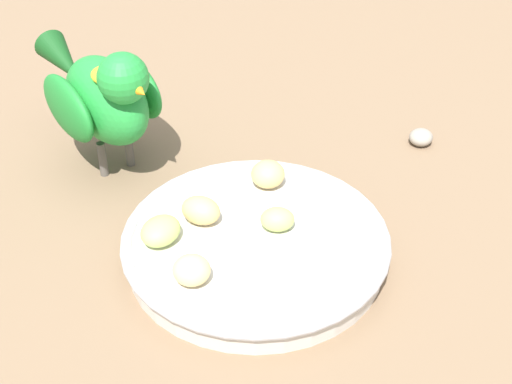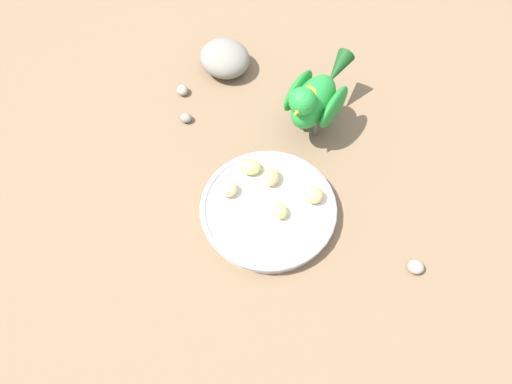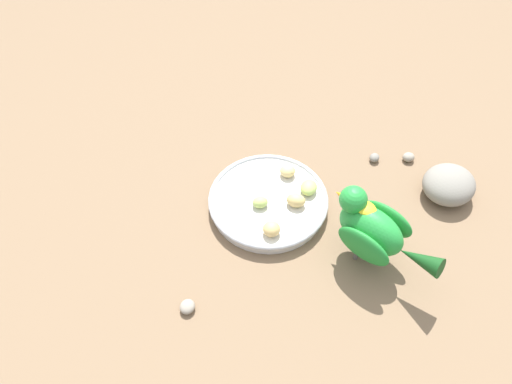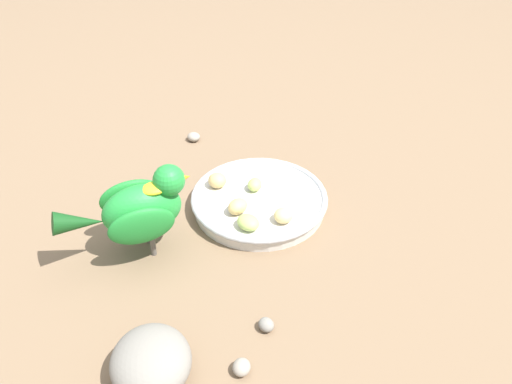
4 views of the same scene
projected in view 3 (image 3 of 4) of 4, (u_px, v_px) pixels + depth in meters
The scene contains 12 objects.
ground_plane at pixel (264, 199), 0.90m from camera, with size 4.00×4.00×0.00m, color #7A6047.
feeding_bowl at pixel (268, 201), 0.88m from camera, with size 0.23×0.23×0.03m.
apple_piece_0 at pixel (309, 187), 0.88m from camera, with size 0.04×0.03×0.02m, color #B2CC66.
apple_piece_1 at pixel (296, 200), 0.85m from camera, with size 0.04×0.03×0.02m, color tan.
apple_piece_2 at pixel (272, 229), 0.81m from camera, with size 0.03×0.03×0.02m, color tan.
apple_piece_3 at pixel (288, 171), 0.90m from camera, with size 0.03×0.03×0.02m, color #E5C67F.
apple_piece_4 at pixel (260, 202), 0.85m from camera, with size 0.03×0.02×0.02m, color #B2CC66.
parrot at pixel (373, 229), 0.76m from camera, with size 0.21×0.11×0.14m.
rock_large at pixel (449, 185), 0.89m from camera, with size 0.10×0.10×0.06m, color gray.
pebble_0 at pixel (409, 157), 0.96m from camera, with size 0.02×0.02×0.02m, color gray.
pebble_1 at pixel (187, 307), 0.75m from camera, with size 0.03×0.02×0.02m, color gray.
pebble_2 at pixel (374, 158), 0.96m from camera, with size 0.02×0.02×0.02m, color gray.
Camera 3 is at (0.30, -0.47, 0.71)m, focal length 32.15 mm.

